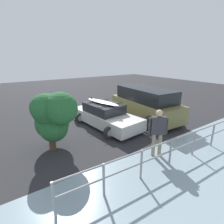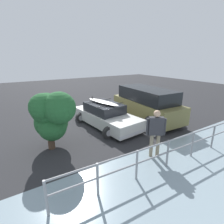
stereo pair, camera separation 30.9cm
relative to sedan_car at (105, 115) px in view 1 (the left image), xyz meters
The scene contains 7 objects.
ground_plane 0.84m from the sedan_car, 87.29° to the right, with size 44.00×44.00×0.02m, color #28282B.
parking_stripe 1.42m from the sedan_car, behind, with size 4.93×0.12×0.00m, color silver.
sedan_car is the anchor object (origin of this frame).
suv_car 2.64m from the sedan_car, behind, with size 2.77×4.95×1.92m.
person_bystander 3.78m from the sedan_car, 89.28° to the left, with size 0.61×0.47×1.85m.
railing_fence 4.45m from the sedan_car, 88.03° to the left, with size 8.00×0.38×1.00m.
bush_near_left 3.39m from the sedan_car, 19.39° to the left, with size 1.65×2.03×2.44m.
Camera 1 is at (4.80, 8.30, 3.64)m, focal length 28.00 mm.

